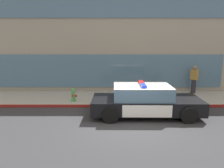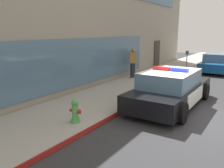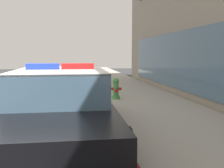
# 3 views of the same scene
# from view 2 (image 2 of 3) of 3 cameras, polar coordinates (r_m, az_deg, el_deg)

# --- Properties ---
(ground) EXTENTS (48.00, 48.00, 0.00)m
(ground) POSITION_cam_2_polar(r_m,az_deg,el_deg) (8.44, 18.03, -7.51)
(ground) COLOR #303033
(sidewalk) EXTENTS (48.00, 2.92, 0.15)m
(sidewalk) POSITION_cam_2_polar(r_m,az_deg,el_deg) (9.83, -2.34, -3.56)
(sidewalk) COLOR #A39E93
(sidewalk) RESTS_ON ground
(curb_red_paint) EXTENTS (28.80, 0.04, 0.14)m
(curb_red_paint) POSITION_cam_2_polar(r_m,az_deg,el_deg) (9.10, 5.34, -4.94)
(curb_red_paint) COLOR maroon
(curb_red_paint) RESTS_ON ground
(storefront_building) EXTENTS (25.43, 8.29, 7.29)m
(storefront_building) POSITION_cam_2_polar(r_m,az_deg,el_deg) (14.58, -17.24, 15.36)
(storefront_building) COLOR gray
(storefront_building) RESTS_ON ground
(police_cruiser) EXTENTS (4.84, 2.12, 1.49)m
(police_cruiser) POSITION_cam_2_polar(r_m,az_deg,el_deg) (9.27, 13.93, -1.06)
(police_cruiser) COLOR black
(police_cruiser) RESTS_ON ground
(fire_hydrant) EXTENTS (0.34, 0.39, 0.73)m
(fire_hydrant) POSITION_cam_2_polar(r_m,az_deg,el_deg) (7.13, -8.82, -6.45)
(fire_hydrant) COLOR #4C994C
(fire_hydrant) RESTS_ON sidewalk
(car_down_street) EXTENTS (4.29, 2.01, 1.29)m
(car_down_street) POSITION_cam_2_polar(r_m,az_deg,el_deg) (18.17, 24.07, 4.66)
(car_down_street) COLOR #144C8C
(car_down_street) RESTS_ON ground
(pedestrian_on_sidewalk) EXTENTS (0.44, 0.48, 1.71)m
(pedestrian_on_sidewalk) POSITION_cam_2_polar(r_m,az_deg,el_deg) (13.81, 5.02, 5.10)
(pedestrian_on_sidewalk) COLOR #23232D
(pedestrian_on_sidewalk) RESTS_ON sidewalk
(parking_meter) EXTENTS (0.12, 0.18, 1.34)m
(parking_meter) POSITION_cam_2_polar(r_m,az_deg,el_deg) (17.08, 17.58, 6.24)
(parking_meter) COLOR slate
(parking_meter) RESTS_ON sidewalk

